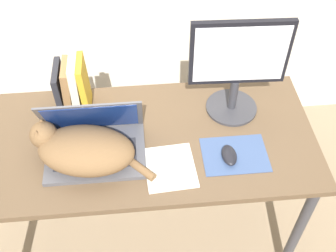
{
  "coord_description": "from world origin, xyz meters",
  "views": [
    {
      "loc": [
        0.0,
        -0.78,
        2.01
      ],
      "look_at": [
        0.1,
        0.28,
        0.83
      ],
      "focal_mm": 45.0,
      "sensor_mm": 36.0,
      "label": 1
    }
  ],
  "objects_px": {
    "cat": "(82,149)",
    "notepad": "(169,167)",
    "computer_mouse": "(229,155)",
    "book_row": "(72,87)",
    "external_monitor": "(237,66)",
    "laptop": "(94,142)"
  },
  "relations": [
    {
      "from": "laptop",
      "to": "notepad",
      "type": "bearing_deg",
      "value": -22.05
    },
    {
      "from": "laptop",
      "to": "notepad",
      "type": "height_order",
      "value": "laptop"
    },
    {
      "from": "cat",
      "to": "notepad",
      "type": "bearing_deg",
      "value": -11.4
    },
    {
      "from": "cat",
      "to": "external_monitor",
      "type": "bearing_deg",
      "value": 20.31
    },
    {
      "from": "cat",
      "to": "external_monitor",
      "type": "xyz_separation_m",
      "value": [
        0.61,
        0.23,
        0.16
      ]
    },
    {
      "from": "cat",
      "to": "book_row",
      "type": "bearing_deg",
      "value": 99.28
    },
    {
      "from": "cat",
      "to": "book_row",
      "type": "height_order",
      "value": "book_row"
    },
    {
      "from": "computer_mouse",
      "to": "book_row",
      "type": "relative_size",
      "value": 0.4
    },
    {
      "from": "notepad",
      "to": "computer_mouse",
      "type": "bearing_deg",
      "value": 6.64
    },
    {
      "from": "book_row",
      "to": "laptop",
      "type": "bearing_deg",
      "value": -70.32
    },
    {
      "from": "laptop",
      "to": "external_monitor",
      "type": "height_order",
      "value": "external_monitor"
    },
    {
      "from": "external_monitor",
      "to": "computer_mouse",
      "type": "xyz_separation_m",
      "value": [
        -0.06,
        -0.26,
        -0.22
      ]
    },
    {
      "from": "laptop",
      "to": "book_row",
      "type": "bearing_deg",
      "value": 109.68
    },
    {
      "from": "computer_mouse",
      "to": "book_row",
      "type": "height_order",
      "value": "book_row"
    },
    {
      "from": "cat",
      "to": "laptop",
      "type": "bearing_deg",
      "value": 50.06
    },
    {
      "from": "cat",
      "to": "notepad",
      "type": "xyz_separation_m",
      "value": [
        0.32,
        -0.06,
        -0.07
      ]
    },
    {
      "from": "notepad",
      "to": "book_row",
      "type": "bearing_deg",
      "value": 135.41
    },
    {
      "from": "book_row",
      "to": "external_monitor",
      "type": "bearing_deg",
      "value": -6.3
    },
    {
      "from": "external_monitor",
      "to": "laptop",
      "type": "bearing_deg",
      "value": -162.71
    },
    {
      "from": "cat",
      "to": "book_row",
      "type": "relative_size",
      "value": 1.86
    },
    {
      "from": "external_monitor",
      "to": "notepad",
      "type": "distance_m",
      "value": 0.47
    },
    {
      "from": "laptop",
      "to": "cat",
      "type": "bearing_deg",
      "value": -129.94
    }
  ]
}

